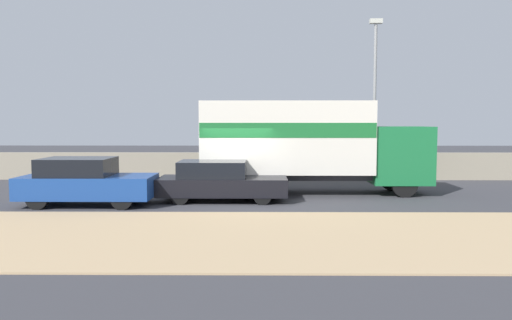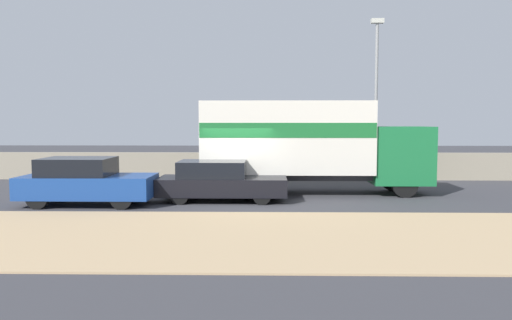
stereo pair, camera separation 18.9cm
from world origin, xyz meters
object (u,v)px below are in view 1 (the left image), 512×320
object	(u,v)px
car_hatchback	(220,181)
car_sedan_second	(86,182)
box_truck	(305,141)
street_lamp	(375,89)

from	to	relation	value
car_hatchback	car_sedan_second	bearing A→B (deg)	-168.01
box_truck	car_hatchback	size ratio (longest dim) A/B	1.94
box_truck	car_sedan_second	size ratio (longest dim) A/B	1.99
street_lamp	car_hatchback	size ratio (longest dim) A/B	1.67
street_lamp	box_truck	bearing A→B (deg)	-131.82
box_truck	street_lamp	bearing A→B (deg)	48.18
box_truck	car_hatchback	bearing A→B (deg)	-149.26
car_sedan_second	street_lamp	bearing A→B (deg)	31.38
street_lamp	car_hatchback	world-z (taller)	street_lamp
street_lamp	box_truck	distance (m)	5.67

